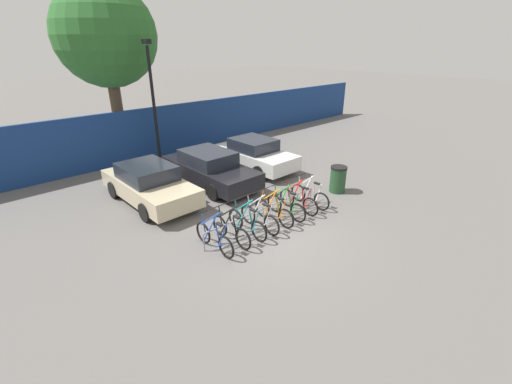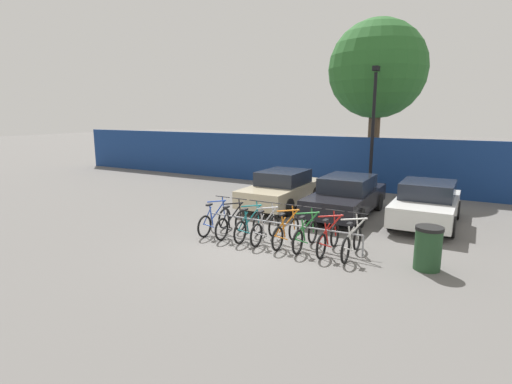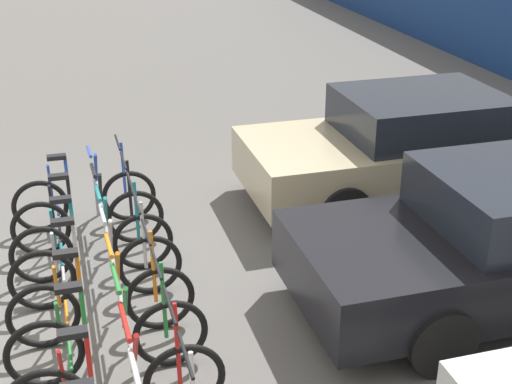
% 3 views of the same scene
% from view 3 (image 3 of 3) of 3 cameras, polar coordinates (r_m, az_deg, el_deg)
% --- Properties ---
extents(ground_plane, '(120.00, 120.00, 0.00)m').
position_cam_3_polar(ground_plane, '(7.50, -16.42, -8.77)').
color(ground_plane, '#605E5B').
extents(bike_rack, '(4.75, 0.04, 0.57)m').
position_cam_3_polar(bike_rack, '(6.89, -11.22, -6.44)').
color(bike_rack, gray).
rests_on(bike_rack, ground).
extents(bicycle_blue, '(0.68, 1.71, 1.05)m').
position_cam_3_polar(bicycle_blue, '(8.82, -13.51, -0.43)').
color(bicycle_blue, black).
rests_on(bicycle_blue, ground).
extents(bicycle_black, '(0.68, 1.71, 1.05)m').
position_cam_3_polar(bicycle_black, '(8.27, -13.24, -2.12)').
color(bicycle_black, black).
rests_on(bicycle_black, ground).
extents(bicycle_teal, '(0.68, 1.71, 1.05)m').
position_cam_3_polar(bicycle_teal, '(7.72, -12.92, -4.09)').
color(bicycle_teal, black).
rests_on(bicycle_teal, ground).
extents(bicycle_silver, '(0.68, 1.71, 1.05)m').
position_cam_3_polar(bicycle_silver, '(7.26, -12.61, -5.97)').
color(bicycle_silver, black).
rests_on(bicycle_silver, ground).
extents(bicycle_orange, '(0.68, 1.71, 1.05)m').
position_cam_3_polar(bicycle_orange, '(6.72, -12.17, -8.65)').
color(bicycle_orange, black).
rests_on(bicycle_orange, ground).
extents(bicycle_green, '(0.68, 1.71, 1.05)m').
position_cam_3_polar(bicycle_green, '(6.24, -11.70, -11.45)').
color(bicycle_green, black).
rests_on(bicycle_green, ground).
extents(car_beige, '(1.91, 4.35, 1.40)m').
position_cam_3_polar(car_beige, '(9.52, 12.37, 3.61)').
color(car_beige, '#C1B28E').
rests_on(car_beige, ground).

